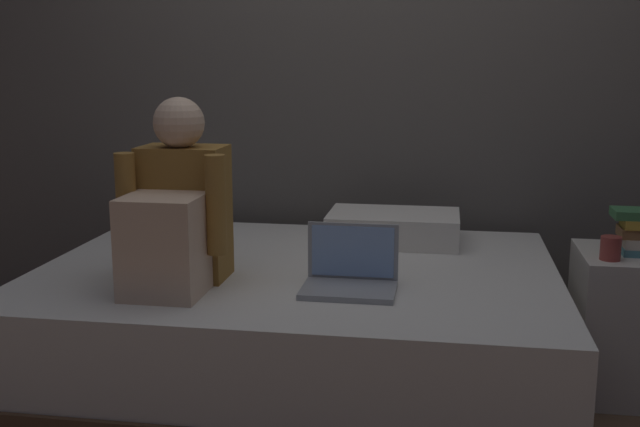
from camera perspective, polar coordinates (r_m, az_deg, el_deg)
The scene contains 7 objects.
wall_back at distance 3.72m, azimuth 4.11°, elevation 11.91°, with size 5.60×0.10×2.70m, color #605B56.
bed at distance 3.04m, azimuth -1.60°, elevation -8.82°, with size 2.00×1.50×0.54m.
nightstand at distance 3.31m, azimuth 22.22°, elevation -7.61°, with size 0.44×0.46×0.58m.
person_sitting at distance 2.71m, azimuth -10.64°, elevation -0.09°, with size 0.39×0.44×0.66m.
laptop at distance 2.65m, azimuth 2.27°, elevation -4.52°, with size 0.32×0.23×0.22m.
pillow at distance 3.34m, azimuth 5.50°, elevation -1.04°, with size 0.56×0.36×0.13m, color silver.
mug at distance 3.07m, azimuth 20.81°, elevation -2.43°, with size 0.08×0.08×0.09m, color #933833.
Camera 1 is at (0.35, -2.50, 1.32)m, focal length 43.01 mm.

